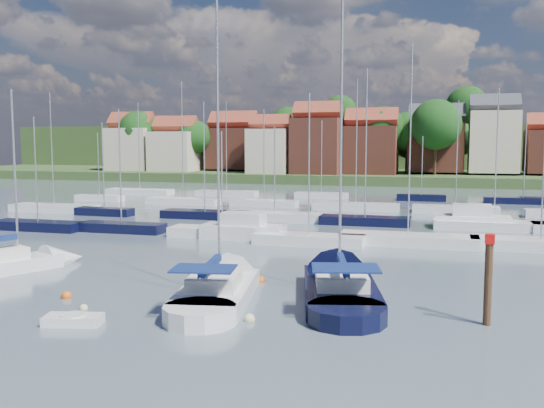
% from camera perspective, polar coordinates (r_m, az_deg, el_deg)
% --- Properties ---
extents(ground, '(260.00, 260.00, 0.00)m').
position_cam_1_polar(ground, '(69.22, 6.79, -0.90)').
color(ground, '#45515D').
rests_on(ground, ground).
extents(sailboat_left, '(5.96, 9.15, 12.35)m').
position_cam_1_polar(sailboat_left, '(42.15, -22.21, -5.23)').
color(sailboat_left, silver).
rests_on(sailboat_left, ground).
extents(sailboat_centre, '(5.52, 13.17, 17.30)m').
position_cam_1_polar(sailboat_centre, '(33.38, -4.59, -7.71)').
color(sailboat_centre, silver).
rests_on(sailboat_centre, ground).
extents(sailboat_navy, '(6.79, 14.34, 19.10)m').
position_cam_1_polar(sailboat_navy, '(34.16, 6.20, -7.41)').
color(sailboat_navy, black).
rests_on(sailboat_navy, ground).
extents(tender, '(2.75, 1.74, 0.55)m').
position_cam_1_polar(tender, '(29.10, -18.20, -10.33)').
color(tender, silver).
rests_on(tender, ground).
extents(timber_piling, '(0.40, 0.40, 6.38)m').
position_cam_1_polar(timber_piling, '(29.04, 19.62, -8.61)').
color(timber_piling, '#4C331E').
rests_on(timber_piling, ground).
extents(buoy_b, '(0.41, 0.41, 0.41)m').
position_cam_1_polar(buoy_b, '(31.32, -17.30, -9.54)').
color(buoy_b, beige).
rests_on(buoy_b, ground).
extents(buoy_c, '(0.54, 0.54, 0.54)m').
position_cam_1_polar(buoy_c, '(33.97, -18.77, -8.37)').
color(buoy_c, '#D85914').
rests_on(buoy_c, ground).
extents(buoy_d, '(0.49, 0.49, 0.49)m').
position_cam_1_polar(buoy_d, '(28.26, -2.11, -10.96)').
color(buoy_d, beige).
rests_on(buoy_d, ground).
extents(buoy_e, '(0.49, 0.49, 0.49)m').
position_cam_1_polar(buoy_e, '(35.77, -1.07, -7.33)').
color(buoy_e, '#D85914').
rests_on(buoy_e, ground).
extents(marina_field, '(79.62, 41.41, 15.93)m').
position_cam_1_polar(marina_field, '(64.12, 7.78, -1.07)').
color(marina_field, silver).
rests_on(marina_field, ground).
extents(far_shore_town, '(212.46, 90.00, 22.27)m').
position_cam_1_polar(far_shore_town, '(160.80, 12.90, 4.53)').
color(far_shore_town, '#3B5028').
rests_on(far_shore_town, ground).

